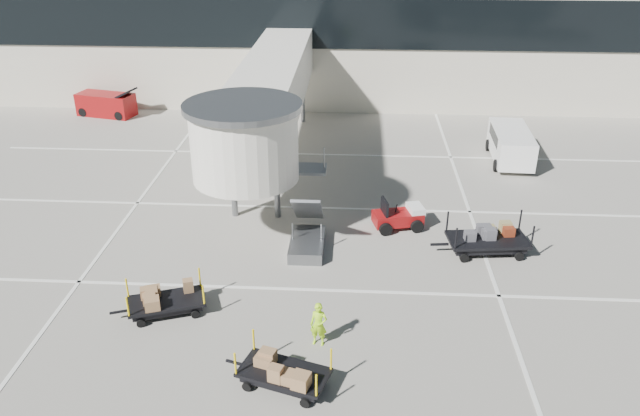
# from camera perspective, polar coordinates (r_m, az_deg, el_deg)

# --- Properties ---
(ground) EXTENTS (140.00, 140.00, 0.00)m
(ground) POSITION_cam_1_polar(r_m,az_deg,el_deg) (22.09, 1.46, -10.45)
(ground) COLOR #A39D91
(ground) RESTS_ON ground
(lane_markings) EXTENTS (40.00, 30.00, 0.02)m
(lane_markings) POSITION_cam_1_polar(r_m,az_deg,el_deg) (30.10, 0.85, 0.28)
(lane_markings) COLOR silver
(lane_markings) RESTS_ON ground
(terminal) EXTENTS (64.00, 12.11, 15.20)m
(terminal) POSITION_cam_1_polar(r_m,az_deg,el_deg) (48.50, 2.44, 15.45)
(terminal) COLOR beige
(terminal) RESTS_ON ground
(jet_bridge) EXTENTS (5.70, 20.40, 6.03)m
(jet_bridge) POSITION_cam_1_polar(r_m,az_deg,el_deg) (31.58, -4.93, 9.77)
(jet_bridge) COLOR white
(jet_bridge) RESTS_ON ground
(baggage_tug) EXTENTS (2.39, 1.85, 1.44)m
(baggage_tug) POSITION_cam_1_polar(r_m,az_deg,el_deg) (28.05, 7.24, -0.83)
(baggage_tug) COLOR maroon
(baggage_tug) RESTS_ON ground
(suitcase_cart) EXTENTS (4.08, 1.98, 1.57)m
(suitcase_cart) POSITION_cam_1_polar(r_m,az_deg,el_deg) (26.82, 15.23, -2.91)
(suitcase_cart) COLOR black
(suitcase_cart) RESTS_ON ground
(box_cart_near) EXTENTS (3.37, 2.10, 1.30)m
(box_cart_near) POSITION_cam_1_polar(r_m,az_deg,el_deg) (19.35, -3.21, -14.90)
(box_cart_near) COLOR black
(box_cart_near) RESTS_ON ground
(box_cart_far) EXTENTS (3.32, 2.14, 1.28)m
(box_cart_far) POSITION_cam_1_polar(r_m,az_deg,el_deg) (22.97, -13.98, -8.17)
(box_cart_far) COLOR black
(box_cart_far) RESTS_ON ground
(ground_worker) EXTENTS (0.62, 0.46, 1.57)m
(ground_worker) POSITION_cam_1_polar(r_m,az_deg,el_deg) (20.71, -0.12, -10.59)
(ground_worker) COLOR #A4E818
(ground_worker) RESTS_ON ground
(minivan) EXTENTS (2.28, 4.83, 1.80)m
(minivan) POSITION_cam_1_polar(r_m,az_deg,el_deg) (36.63, 17.02, 5.77)
(minivan) COLOR white
(minivan) RESTS_ON ground
(belt_loader) EXTENTS (4.33, 2.45, 1.97)m
(belt_loader) POSITION_cam_1_polar(r_m,az_deg,el_deg) (45.37, -18.94, 8.94)
(belt_loader) COLOR maroon
(belt_loader) RESTS_ON ground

